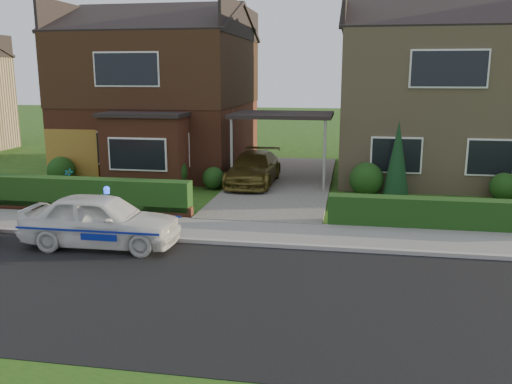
# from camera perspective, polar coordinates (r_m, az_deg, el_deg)

# --- Properties ---
(ground) EXTENTS (120.00, 120.00, 0.00)m
(ground) POSITION_cam_1_polar(r_m,az_deg,el_deg) (10.89, -4.77, -10.56)
(ground) COLOR #1A4713
(ground) RESTS_ON ground
(road) EXTENTS (60.00, 6.00, 0.02)m
(road) POSITION_cam_1_polar(r_m,az_deg,el_deg) (10.89, -4.77, -10.56)
(road) COLOR black
(road) RESTS_ON ground
(kerb) EXTENTS (60.00, 0.16, 0.12)m
(kerb) POSITION_cam_1_polar(r_m,az_deg,el_deg) (13.66, -1.53, -5.45)
(kerb) COLOR #9E9993
(kerb) RESTS_ON ground
(sidewalk) EXTENTS (60.00, 2.00, 0.10)m
(sidewalk) POSITION_cam_1_polar(r_m,az_deg,el_deg) (14.65, -0.71, -4.25)
(sidewalk) COLOR slate
(sidewalk) RESTS_ON ground
(driveway) EXTENTS (3.80, 12.00, 0.12)m
(driveway) POSITION_cam_1_polar(r_m,az_deg,el_deg) (21.27, 2.74, 1.01)
(driveway) COLOR #666059
(driveway) RESTS_ON ground
(house_left) EXTENTS (7.50, 9.53, 7.25)m
(house_left) POSITION_cam_1_polar(r_m,az_deg,el_deg) (25.05, -9.79, 11.19)
(house_left) COLOR brown
(house_left) RESTS_ON ground
(house_right) EXTENTS (7.50, 8.06, 7.25)m
(house_right) POSITION_cam_1_polar(r_m,az_deg,el_deg) (23.91, 17.95, 10.38)
(house_right) COLOR #99825D
(house_right) RESTS_ON ground
(carport_link) EXTENTS (3.80, 3.00, 2.77)m
(carport_link) POSITION_cam_1_polar(r_m,az_deg,el_deg) (20.87, 2.80, 7.99)
(carport_link) COLOR black
(carport_link) RESTS_ON ground
(garage_door) EXTENTS (2.20, 0.10, 2.10)m
(garage_door) POSITION_cam_1_polar(r_m,az_deg,el_deg) (22.68, -18.78, 3.61)
(garage_door) COLOR olive
(garage_door) RESTS_ON ground
(dwarf_wall) EXTENTS (7.70, 0.25, 0.36)m
(dwarf_wall) POSITION_cam_1_polar(r_m,az_deg,el_deg) (17.66, -18.78, -1.59)
(dwarf_wall) COLOR brown
(dwarf_wall) RESTS_ON ground
(hedge_left) EXTENTS (7.50, 0.55, 0.90)m
(hedge_left) POSITION_cam_1_polar(r_m,az_deg,el_deg) (17.83, -18.51, -2.04)
(hedge_left) COLOR black
(hedge_left) RESTS_ON ground
(hedge_right) EXTENTS (7.50, 0.55, 0.80)m
(hedge_right) POSITION_cam_1_polar(r_m,az_deg,el_deg) (15.95, 21.18, -3.90)
(hedge_right) COLOR black
(hedge_right) RESTS_ON ground
(shrub_left_far) EXTENTS (1.08, 1.08, 1.08)m
(shrub_left_far) POSITION_cam_1_polar(r_m,az_deg,el_deg) (22.48, -19.81, 2.15)
(shrub_left_far) COLOR black
(shrub_left_far) RESTS_ON ground
(shrub_left_mid) EXTENTS (1.32, 1.32, 1.32)m
(shrub_left_mid) POSITION_cam_1_polar(r_m,az_deg,el_deg) (20.42, -9.07, 2.11)
(shrub_left_mid) COLOR black
(shrub_left_mid) RESTS_ON ground
(shrub_left_near) EXTENTS (0.84, 0.84, 0.84)m
(shrub_left_near) POSITION_cam_1_polar(r_m,az_deg,el_deg) (20.29, -4.50, 1.47)
(shrub_left_near) COLOR black
(shrub_left_near) RESTS_ON ground
(shrub_right_near) EXTENTS (1.20, 1.20, 1.20)m
(shrub_right_near) POSITION_cam_1_polar(r_m,az_deg,el_deg) (19.44, 11.55, 1.32)
(shrub_right_near) COLOR black
(shrub_right_near) RESTS_ON ground
(shrub_right_mid) EXTENTS (0.96, 0.96, 0.96)m
(shrub_right_mid) POSITION_cam_1_polar(r_m,az_deg,el_deg) (20.23, 24.65, 0.51)
(shrub_right_mid) COLOR black
(shrub_right_mid) RESTS_ON ground
(conifer_a) EXTENTS (0.90, 0.90, 2.60)m
(conifer_a) POSITION_cam_1_polar(r_m,az_deg,el_deg) (19.18, 14.64, 3.14)
(conifer_a) COLOR black
(conifer_a) RESTS_ON ground
(police_car) EXTENTS (3.60, 3.95, 1.50)m
(police_car) POSITION_cam_1_polar(r_m,az_deg,el_deg) (13.98, -16.00, -2.92)
(police_car) COLOR silver
(police_car) RESTS_ON ground
(driveway_car) EXTENTS (1.74, 4.16, 1.20)m
(driveway_car) POSITION_cam_1_polar(r_m,az_deg,el_deg) (20.62, -0.25, 2.53)
(driveway_car) COLOR brown
(driveway_car) RESTS_ON driveway
(potted_plant_a) EXTENTS (0.37, 0.25, 0.69)m
(potted_plant_a) POSITION_cam_1_polar(r_m,az_deg,el_deg) (21.80, -19.06, 1.39)
(potted_plant_a) COLOR gray
(potted_plant_a) RESTS_ON ground
(potted_plant_b) EXTENTS (0.55, 0.54, 0.77)m
(potted_plant_b) POSITION_cam_1_polar(r_m,az_deg,el_deg) (19.85, -23.33, 0.15)
(potted_plant_b) COLOR gray
(potted_plant_b) RESTS_ON ground
(potted_plant_c) EXTENTS (0.50, 0.50, 0.72)m
(potted_plant_c) POSITION_cam_1_polar(r_m,az_deg,el_deg) (17.47, -12.59, -0.77)
(potted_plant_c) COLOR gray
(potted_plant_c) RESTS_ON ground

